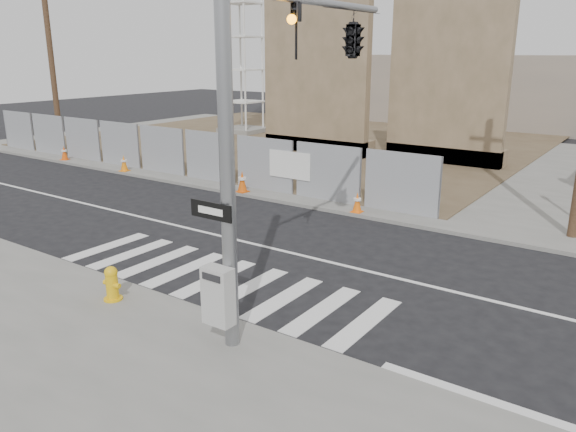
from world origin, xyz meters
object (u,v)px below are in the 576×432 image
Objects in this scene: traffic_cone_b at (124,163)px; traffic_cone_d at (357,202)px; traffic_cone_c at (242,182)px; signal_pole at (316,74)px; traffic_cone_a at (64,153)px; fire_hydrant at (112,283)px.

traffic_cone_b reaches higher than traffic_cone_d.
traffic_cone_d is (11.65, 0.00, -0.02)m from traffic_cone_b.
signal_pole is at bearing -41.20° from traffic_cone_c.
traffic_cone_c is 4.89m from traffic_cone_d.
traffic_cone_b is at bearing -1.50° from traffic_cone_a.
fire_hydrant is at bearing -40.43° from traffic_cone_b.
traffic_cone_d is at bearing 68.96° from fire_hydrant.
signal_pole is at bearing 25.51° from fire_hydrant.
traffic_cone_b is (-10.62, 9.04, -0.02)m from fire_hydrant.
traffic_cone_c is at bearing -0.61° from traffic_cone_a.
traffic_cone_c is at bearing 138.80° from signal_pole.
traffic_cone_a is 0.97× the size of traffic_cone_b.
signal_pole is at bearing -19.03° from traffic_cone_a.
traffic_cone_a is 16.24m from traffic_cone_d.
traffic_cone_b is at bearing 155.77° from signal_pole.
traffic_cone_a is at bearing 179.58° from traffic_cone_d.
traffic_cone_b is (4.58, -0.12, 0.01)m from traffic_cone_a.
traffic_cone_d is at bearing 0.00° from traffic_cone_c.
signal_pole is 9.29× the size of fire_hydrant.
signal_pole reaches higher than traffic_cone_c.
traffic_cone_a is 4.58m from traffic_cone_b.
fire_hydrant reaches higher than traffic_cone_d.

